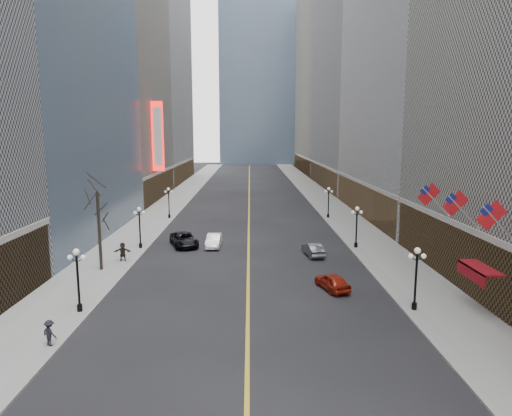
{
  "coord_description": "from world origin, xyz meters",
  "views": [
    {
      "loc": [
        0.17,
        -0.58,
        12.46
      ],
      "look_at": [
        0.46,
        21.68,
        8.83
      ],
      "focal_mm": 32.0,
      "sensor_mm": 36.0,
      "label": 1
    }
  ],
  "objects_px": {
    "streetlamp_west_3": "(169,199)",
    "car_nb_mid": "(214,241)",
    "streetlamp_east_2": "(357,223)",
    "car_sb_far": "(313,249)",
    "car_nb_far": "(184,239)",
    "streetlamp_east_1": "(416,272)",
    "car_sb_mid": "(332,282)",
    "streetlamp_west_1": "(78,273)",
    "streetlamp_east_3": "(329,199)",
    "streetlamp_west_2": "(140,223)"
  },
  "relations": [
    {
      "from": "streetlamp_east_3",
      "to": "car_nb_mid",
      "type": "bearing_deg",
      "value": -132.56
    },
    {
      "from": "streetlamp_west_1",
      "to": "streetlamp_east_3",
      "type": "bearing_deg",
      "value": 56.75
    },
    {
      "from": "streetlamp_east_2",
      "to": "car_sb_mid",
      "type": "relative_size",
      "value": 1.15
    },
    {
      "from": "streetlamp_east_2",
      "to": "streetlamp_west_1",
      "type": "xyz_separation_m",
      "value": [
        -23.6,
        -18.0,
        0.0
      ]
    },
    {
      "from": "streetlamp_east_2",
      "to": "car_nb_far",
      "type": "bearing_deg",
      "value": 176.02
    },
    {
      "from": "car_sb_far",
      "to": "car_nb_mid",
      "type": "bearing_deg",
      "value": -29.01
    },
    {
      "from": "streetlamp_west_3",
      "to": "car_nb_mid",
      "type": "relative_size",
      "value": 1.04
    },
    {
      "from": "car_nb_far",
      "to": "streetlamp_west_2",
      "type": "bearing_deg",
      "value": 176.65
    },
    {
      "from": "streetlamp_east_2",
      "to": "streetlamp_east_3",
      "type": "bearing_deg",
      "value": 90.0
    },
    {
      "from": "streetlamp_west_3",
      "to": "streetlamp_west_1",
      "type": "bearing_deg",
      "value": -90.0
    },
    {
      "from": "streetlamp_east_1",
      "to": "car_sb_mid",
      "type": "bearing_deg",
      "value": 136.99
    },
    {
      "from": "streetlamp_east_3",
      "to": "car_nb_far",
      "type": "bearing_deg",
      "value": -138.76
    },
    {
      "from": "car_sb_mid",
      "to": "streetlamp_east_2",
      "type": "bearing_deg",
      "value": -128.78
    },
    {
      "from": "streetlamp_east_2",
      "to": "streetlamp_west_2",
      "type": "bearing_deg",
      "value": 180.0
    },
    {
      "from": "car_nb_far",
      "to": "car_sb_mid",
      "type": "bearing_deg",
      "value": -65.73
    },
    {
      "from": "car_nb_mid",
      "to": "car_nb_far",
      "type": "relative_size",
      "value": 0.8
    },
    {
      "from": "streetlamp_west_1",
      "to": "car_sb_far",
      "type": "relative_size",
      "value": 1.1
    },
    {
      "from": "streetlamp_east_2",
      "to": "car_nb_mid",
      "type": "relative_size",
      "value": 1.04
    },
    {
      "from": "streetlamp_east_2",
      "to": "car_sb_far",
      "type": "height_order",
      "value": "streetlamp_east_2"
    },
    {
      "from": "streetlamp_east_2",
      "to": "streetlamp_west_1",
      "type": "bearing_deg",
      "value": -142.67
    },
    {
      "from": "streetlamp_west_3",
      "to": "car_nb_mid",
      "type": "distance_m",
      "value": 18.94
    },
    {
      "from": "streetlamp_west_3",
      "to": "car_sb_far",
      "type": "relative_size",
      "value": 1.1
    },
    {
      "from": "streetlamp_west_3",
      "to": "car_nb_far",
      "type": "xyz_separation_m",
      "value": [
        4.58,
        -16.68,
        -2.14
      ]
    },
    {
      "from": "car_sb_far",
      "to": "streetlamp_west_3",
      "type": "bearing_deg",
      "value": -57.32
    },
    {
      "from": "streetlamp_east_1",
      "to": "car_sb_far",
      "type": "bearing_deg",
      "value": 108.78
    },
    {
      "from": "streetlamp_east_1",
      "to": "car_nb_mid",
      "type": "distance_m",
      "value": 24.68
    },
    {
      "from": "streetlamp_west_2",
      "to": "car_nb_far",
      "type": "distance_m",
      "value": 5.22
    },
    {
      "from": "streetlamp_east_1",
      "to": "car_nb_far",
      "type": "relative_size",
      "value": 0.83
    },
    {
      "from": "streetlamp_west_1",
      "to": "car_nb_far",
      "type": "relative_size",
      "value": 0.83
    },
    {
      "from": "streetlamp_west_2",
      "to": "streetlamp_west_3",
      "type": "relative_size",
      "value": 1.0
    },
    {
      "from": "car_nb_far",
      "to": "car_sb_mid",
      "type": "distance_m",
      "value": 20.28
    },
    {
      "from": "car_sb_far",
      "to": "streetlamp_west_2",
      "type": "bearing_deg",
      "value": -17.81
    },
    {
      "from": "car_nb_mid",
      "to": "streetlamp_west_3",
      "type": "bearing_deg",
      "value": 116.9
    },
    {
      "from": "streetlamp_east_2",
      "to": "streetlamp_west_3",
      "type": "relative_size",
      "value": 1.0
    },
    {
      "from": "streetlamp_east_1",
      "to": "streetlamp_west_2",
      "type": "bearing_deg",
      "value": 142.67
    },
    {
      "from": "streetlamp_east_1",
      "to": "car_nb_far",
      "type": "height_order",
      "value": "streetlamp_east_1"
    },
    {
      "from": "streetlamp_east_1",
      "to": "car_nb_far",
      "type": "bearing_deg",
      "value": 134.55
    },
    {
      "from": "streetlamp_east_1",
      "to": "streetlamp_west_1",
      "type": "height_order",
      "value": "same"
    },
    {
      "from": "streetlamp_east_2",
      "to": "car_nb_mid",
      "type": "height_order",
      "value": "streetlamp_east_2"
    },
    {
      "from": "streetlamp_east_2",
      "to": "streetlamp_west_3",
      "type": "height_order",
      "value": "same"
    },
    {
      "from": "streetlamp_east_3",
      "to": "car_nb_mid",
      "type": "relative_size",
      "value": 1.04
    },
    {
      "from": "streetlamp_east_1",
      "to": "streetlamp_west_3",
      "type": "bearing_deg",
      "value": 123.25
    },
    {
      "from": "car_nb_mid",
      "to": "car_sb_far",
      "type": "bearing_deg",
      "value": -18.33
    },
    {
      "from": "streetlamp_east_2",
      "to": "streetlamp_east_3",
      "type": "distance_m",
      "value": 18.0
    },
    {
      "from": "streetlamp_west_3",
      "to": "car_nb_far",
      "type": "bearing_deg",
      "value": -74.65
    },
    {
      "from": "streetlamp_east_2",
      "to": "streetlamp_east_1",
      "type": "bearing_deg",
      "value": -90.0
    },
    {
      "from": "streetlamp_east_3",
      "to": "streetlamp_west_1",
      "type": "height_order",
      "value": "same"
    },
    {
      "from": "streetlamp_west_2",
      "to": "car_nb_mid",
      "type": "height_order",
      "value": "streetlamp_west_2"
    },
    {
      "from": "streetlamp_west_1",
      "to": "car_sb_far",
      "type": "xyz_separation_m",
      "value": [
        18.48,
        15.05,
        -2.23
      ]
    },
    {
      "from": "streetlamp_west_1",
      "to": "car_nb_far",
      "type": "distance_m",
      "value": 19.97
    }
  ]
}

